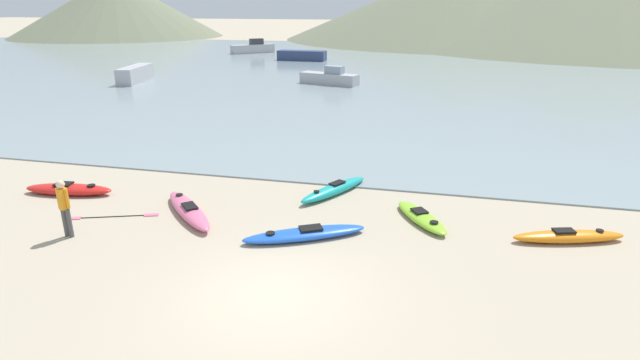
{
  "coord_description": "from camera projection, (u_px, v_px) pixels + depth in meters",
  "views": [
    {
      "loc": [
        3.35,
        -9.32,
        6.29
      ],
      "look_at": [
        -0.47,
        6.54,
        0.5
      ],
      "focal_mm": 28.0,
      "sensor_mm": 36.0,
      "label": 1
    }
  ],
  "objects": [
    {
      "name": "ground_plane",
      "position": [
        273.0,
        295.0,
        11.38
      ],
      "size": [
        400.0,
        400.0,
        0.0
      ],
      "primitive_type": "plane",
      "color": "tan"
    },
    {
      "name": "bay_water",
      "position": [
        408.0,
        69.0,
        50.2
      ],
      "size": [
        160.0,
        70.0,
        0.06
      ],
      "primitive_type": "cube",
      "color": "gray",
      "rests_on": "ground_plane"
    },
    {
      "name": "far_hill_left",
      "position": [
        117.0,
        7.0,
        97.72
      ],
      "size": [
        40.32,
        40.32,
        11.32
      ],
      "primitive_type": "cone",
      "color": "#6B7056",
      "rests_on": "ground_plane"
    },
    {
      "name": "far_hill_midleft",
      "position": [
        470.0,
        0.0,
        90.28
      ],
      "size": [
        66.91,
        66.91,
        13.61
      ],
      "primitive_type": "cone",
      "color": "#6B7056",
      "rests_on": "ground_plane"
    },
    {
      "name": "kayak_on_sand_0",
      "position": [
        568.0,
        236.0,
        13.89
      ],
      "size": [
        3.2,
        1.45,
        0.36
      ],
      "color": "orange",
      "rests_on": "ground_plane"
    },
    {
      "name": "kayak_on_sand_1",
      "position": [
        69.0,
        189.0,
        17.35
      ],
      "size": [
        3.18,
        1.18,
        0.4
      ],
      "color": "red",
      "rests_on": "ground_plane"
    },
    {
      "name": "kayak_on_sand_2",
      "position": [
        305.0,
        234.0,
        14.09
      ],
      "size": [
        3.47,
        2.31,
        0.33
      ],
      "color": "blue",
      "rests_on": "ground_plane"
    },
    {
      "name": "kayak_on_sand_3",
      "position": [
        334.0,
        189.0,
        17.35
      ],
      "size": [
        2.08,
        3.15,
        0.4
      ],
      "color": "teal",
      "rests_on": "ground_plane"
    },
    {
      "name": "kayak_on_sand_4",
      "position": [
        421.0,
        217.0,
        15.2
      ],
      "size": [
        2.01,
        2.6,
        0.32
      ],
      "color": "#8CCC2D",
      "rests_on": "ground_plane"
    },
    {
      "name": "kayak_on_sand_5",
      "position": [
        188.0,
        210.0,
        15.63
      ],
      "size": [
        2.96,
        3.03,
        0.4
      ],
      "color": "#E5668C",
      "rests_on": "ground_plane"
    },
    {
      "name": "person_near_foreground",
      "position": [
        64.0,
        205.0,
        13.93
      ],
      "size": [
        0.34,
        0.28,
        1.7
      ],
      "color": "#4C4C4C",
      "rests_on": "ground_plane"
    },
    {
      "name": "moored_boat_0",
      "position": [
        253.0,
        48.0,
        66.04
      ],
      "size": [
        5.03,
        5.07,
        1.83
      ],
      "color": "#B2B2B7",
      "rests_on": "bay_water"
    },
    {
      "name": "moored_boat_1",
      "position": [
        533.0,
        55.0,
        60.16
      ],
      "size": [
        5.45,
        4.75,
        0.71
      ],
      "color": "white",
      "rests_on": "bay_water"
    },
    {
      "name": "moored_boat_2",
      "position": [
        135.0,
        74.0,
        41.74
      ],
      "size": [
        2.28,
        5.36,
        1.28
      ],
      "color": "#B2B2B7",
      "rests_on": "bay_water"
    },
    {
      "name": "moored_boat_3",
      "position": [
        330.0,
        78.0,
        40.46
      ],
      "size": [
        5.05,
        2.59,
        1.49
      ],
      "color": "#B2B2B7",
      "rests_on": "bay_water"
    },
    {
      "name": "moored_boat_4",
      "position": [
        302.0,
        55.0,
        57.43
      ],
      "size": [
        5.56,
        1.76,
        1.11
      ],
      "color": "navy",
      "rests_on": "bay_water"
    },
    {
      "name": "loose_paddle",
      "position": [
        113.0,
        217.0,
        15.54
      ],
      "size": [
        2.67,
        1.12,
        0.03
      ],
      "color": "black",
      "rests_on": "ground_plane"
    }
  ]
}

